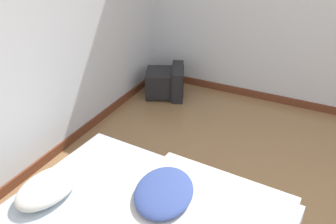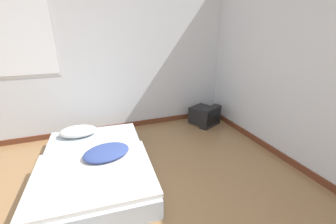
# 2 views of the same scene
# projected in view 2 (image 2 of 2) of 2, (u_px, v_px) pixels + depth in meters

# --- Properties ---
(wall_back) EXTENTS (7.58, 0.08, 2.60)m
(wall_back) POSITION_uv_depth(u_px,v_px,m) (71.00, 57.00, 3.43)
(wall_back) COLOR silver
(wall_back) RESTS_ON ground_plane
(mattress_bed) EXTENTS (1.36, 1.94, 0.37)m
(mattress_bed) POSITION_uv_depth(u_px,v_px,m) (95.00, 165.00, 2.76)
(mattress_bed) COLOR silver
(mattress_bed) RESTS_ON ground_plane
(crt_tv) EXTENTS (0.57, 0.58, 0.37)m
(crt_tv) POSITION_uv_depth(u_px,v_px,m) (205.00, 115.00, 4.20)
(crt_tv) COLOR black
(crt_tv) RESTS_ON ground_plane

